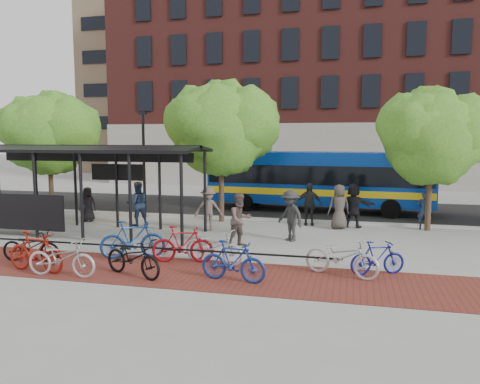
% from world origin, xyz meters
% --- Properties ---
extents(ground, '(160.00, 160.00, 0.00)m').
position_xyz_m(ground, '(0.00, 0.00, 0.00)').
color(ground, '#9E9E99').
rests_on(ground, ground).
extents(asphalt_street, '(160.00, 8.00, 0.01)m').
position_xyz_m(asphalt_street, '(0.00, 8.00, 0.01)').
color(asphalt_street, black).
rests_on(asphalt_street, ground).
extents(curb, '(160.00, 0.25, 0.12)m').
position_xyz_m(curb, '(0.00, 4.00, 0.06)').
color(curb, '#B7B7B2').
rests_on(curb, ground).
extents(brick_strip, '(24.00, 3.00, 0.01)m').
position_xyz_m(brick_strip, '(-2.00, -5.00, 0.00)').
color(brick_strip, maroon).
rests_on(brick_strip, ground).
extents(bike_rack_rail, '(12.00, 0.05, 0.95)m').
position_xyz_m(bike_rack_rail, '(-3.30, -4.10, 0.00)').
color(bike_rack_rail, black).
rests_on(bike_rack_rail, ground).
extents(building_brick, '(55.00, 14.00, 20.00)m').
position_xyz_m(building_brick, '(10.00, 26.00, 10.00)').
color(building_brick, maroon).
rests_on(building_brick, ground).
extents(building_tower, '(22.00, 22.00, 30.00)m').
position_xyz_m(building_tower, '(-16.00, 40.00, 15.00)').
color(building_tower, '#7A664C').
rests_on(building_tower, ground).
extents(bus_shelter, '(10.60, 3.07, 3.60)m').
position_xyz_m(bus_shelter, '(-8.13, -0.48, 3.00)').
color(bus_shelter, black).
rests_on(bus_shelter, ground).
extents(tree_a, '(4.90, 4.00, 6.18)m').
position_xyz_m(tree_a, '(-11.91, 3.35, 4.24)').
color(tree_a, '#382619').
rests_on(tree_a, ground).
extents(tree_b, '(5.15, 4.20, 6.47)m').
position_xyz_m(tree_b, '(-2.90, 3.35, 4.46)').
color(tree_b, '#382619').
rests_on(tree_b, ground).
extents(tree_c, '(4.66, 3.80, 5.92)m').
position_xyz_m(tree_c, '(6.09, 3.35, 4.05)').
color(tree_c, '#382619').
rests_on(tree_c, ground).
extents(lamp_post_left, '(0.35, 0.20, 5.12)m').
position_xyz_m(lamp_post_left, '(-7.00, 3.60, 2.75)').
color(lamp_post_left, black).
rests_on(lamp_post_left, ground).
extents(bus, '(11.76, 3.38, 3.14)m').
position_xyz_m(bus, '(1.10, 7.58, 1.80)').
color(bus, '#083397').
rests_on(bus, ground).
extents(bike_0, '(1.98, 0.82, 1.01)m').
position_xyz_m(bike_0, '(-6.81, -5.01, 0.51)').
color(bike_0, black).
rests_on(bike_0, ground).
extents(bike_1, '(2.04, 0.82, 1.19)m').
position_xyz_m(bike_1, '(-5.95, -5.93, 0.60)').
color(bike_1, maroon).
rests_on(bike_1, ground).
extents(bike_2, '(2.09, 0.77, 1.09)m').
position_xyz_m(bike_2, '(-4.94, -6.15, 0.54)').
color(bike_2, '#A7A7AA').
rests_on(bike_2, ground).
extents(bike_3, '(2.13, 1.37, 1.24)m').
position_xyz_m(bike_3, '(-3.94, -3.84, 0.62)').
color(bike_3, navy).
rests_on(bike_3, ground).
extents(bike_4, '(2.19, 1.42, 1.09)m').
position_xyz_m(bike_4, '(-3.01, -5.66, 0.54)').
color(bike_4, black).
rests_on(bike_4, ground).
extents(bike_5, '(2.01, 0.93, 1.16)m').
position_xyz_m(bike_5, '(-2.18, -3.94, 0.58)').
color(bike_5, maroon).
rests_on(bike_5, ground).
extents(bike_6, '(2.14, 1.20, 1.07)m').
position_xyz_m(bike_6, '(-1.22, -3.80, 0.53)').
color(bike_6, '#B7B7BA').
rests_on(bike_6, ground).
extents(bike_7, '(1.92, 0.79, 1.12)m').
position_xyz_m(bike_7, '(-0.17, -5.46, 0.56)').
color(bike_7, navy).
rests_on(bike_7, ground).
extents(bike_10, '(2.30, 1.44, 1.14)m').
position_xyz_m(bike_10, '(2.66, -4.27, 0.57)').
color(bike_10, '#B4B5B7').
rests_on(bike_10, ground).
extents(bike_11, '(1.67, 1.05, 0.97)m').
position_xyz_m(bike_11, '(3.65, -3.87, 0.49)').
color(bike_11, navy).
rests_on(bike_11, ground).
extents(pedestrian_0, '(0.88, 0.67, 1.61)m').
position_xyz_m(pedestrian_0, '(-9.03, 1.82, 0.80)').
color(pedestrian_0, black).
rests_on(pedestrian_0, ground).
extents(pedestrian_2, '(1.21, 1.18, 1.96)m').
position_xyz_m(pedestrian_2, '(-6.32, 1.41, 0.98)').
color(pedestrian_2, '#1E2C46').
rests_on(pedestrian_2, ground).
extents(pedestrian_3, '(1.37, 1.13, 1.84)m').
position_xyz_m(pedestrian_3, '(-2.94, 1.09, 0.92)').
color(pedestrian_3, brown).
rests_on(pedestrian_3, ground).
extents(pedestrian_4, '(1.14, 0.56, 1.89)m').
position_xyz_m(pedestrian_4, '(1.03, 3.37, 0.94)').
color(pedestrian_4, '#262626').
rests_on(pedestrian_4, ground).
extents(pedestrian_5, '(1.86, 0.94, 1.92)m').
position_xyz_m(pedestrian_5, '(2.96, 3.24, 0.96)').
color(pedestrian_5, black).
rests_on(pedestrian_5, ground).
extents(pedestrian_6, '(1.08, 0.88, 1.91)m').
position_xyz_m(pedestrian_6, '(2.36, 2.77, 0.96)').
color(pedestrian_6, '#413A34').
rests_on(pedestrian_6, ground).
extents(pedestrian_7, '(0.67, 0.53, 1.62)m').
position_xyz_m(pedestrian_7, '(5.88, 3.48, 0.81)').
color(pedestrian_7, '#1C2A43').
rests_on(pedestrian_7, ground).
extents(pedestrian_8, '(1.17, 1.19, 1.94)m').
position_xyz_m(pedestrian_8, '(-0.96, -1.41, 0.97)').
color(pedestrian_8, brown).
rests_on(pedestrian_8, ground).
extents(pedestrian_9, '(1.40, 1.36, 1.92)m').
position_xyz_m(pedestrian_9, '(0.66, -0.07, 0.96)').
color(pedestrian_9, '#2A2A2A').
rests_on(pedestrian_9, ground).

